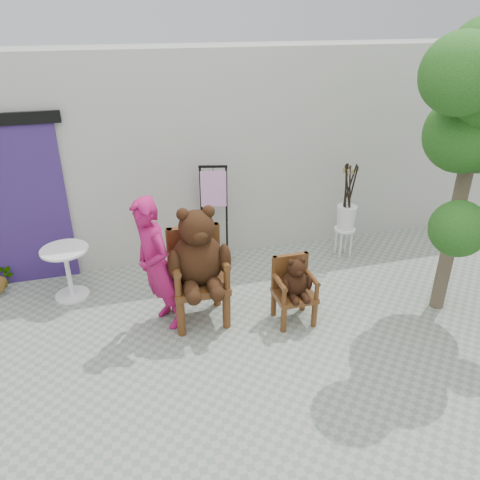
{
  "coord_description": "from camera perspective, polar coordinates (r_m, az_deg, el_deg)",
  "views": [
    {
      "loc": [
        -1.77,
        -3.72,
        3.44
      ],
      "look_at": [
        -0.39,
        1.12,
        0.95
      ],
      "focal_mm": 35.0,
      "sensor_mm": 36.0,
      "label": 1
    }
  ],
  "objects": [
    {
      "name": "display_stand",
      "position": [
        6.83,
        -3.13,
        1.58
      ],
      "size": [
        0.52,
        0.45,
        1.51
      ],
      "rotation": [
        0.0,
        0.0,
        -0.24
      ],
      "color": "black",
      "rests_on": "ground"
    },
    {
      "name": "ground_plane",
      "position": [
        5.36,
        7.55,
        -13.84
      ],
      "size": [
        60.0,
        60.0,
        0.0
      ],
      "primitive_type": "plane",
      "color": "gray",
      "rests_on": "ground"
    },
    {
      "name": "stool_bucket",
      "position": [
        7.2,
        12.81,
        2.77
      ],
      "size": [
        0.32,
        0.32,
        1.45
      ],
      "rotation": [
        0.0,
        0.0,
        -0.03
      ],
      "color": "white",
      "rests_on": "ground"
    },
    {
      "name": "chair_big",
      "position": [
        5.46,
        -5.17,
        -2.36
      ],
      "size": [
        0.73,
        0.78,
        1.49
      ],
      "color": "#47260F",
      "rests_on": "ground"
    },
    {
      "name": "chair_small",
      "position": [
        5.62,
        6.65,
        -5.32
      ],
      "size": [
        0.47,
        0.47,
        0.86
      ],
      "color": "#47260F",
      "rests_on": "ground"
    },
    {
      "name": "potted_plant",
      "position": [
        7.08,
        -27.24,
        -4.32
      ],
      "size": [
        0.35,
        0.31,
        0.36
      ],
      "primitive_type": "imported",
      "rotation": [
        0.0,
        0.0,
        0.08
      ],
      "color": "#123B10",
      "rests_on": "ground"
    },
    {
      "name": "cafe_table",
      "position": [
        6.47,
        -20.31,
        -3.1
      ],
      "size": [
        0.6,
        0.6,
        0.7
      ],
      "rotation": [
        0.0,
        0.0,
        -0.35
      ],
      "color": "white",
      "rests_on": "ground"
    },
    {
      "name": "person",
      "position": [
        5.4,
        -10.11,
        -3.02
      ],
      "size": [
        0.6,
        0.71,
        1.66
      ],
      "primitive_type": "imported",
      "rotation": [
        0.0,
        0.0,
        -1.17
      ],
      "color": "#A11352",
      "rests_on": "ground"
    },
    {
      "name": "doorway",
      "position": [
        6.81,
        -25.37,
        4.17
      ],
      "size": [
        1.4,
        0.11,
        2.33
      ],
      "color": "#372163",
      "rests_on": "ground"
    },
    {
      "name": "back_wall",
      "position": [
        7.31,
        -1.33,
        10.91
      ],
      "size": [
        9.0,
        1.0,
        3.0
      ],
      "primitive_type": "cube",
      "color": "#B6B4AA",
      "rests_on": "ground"
    }
  ]
}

